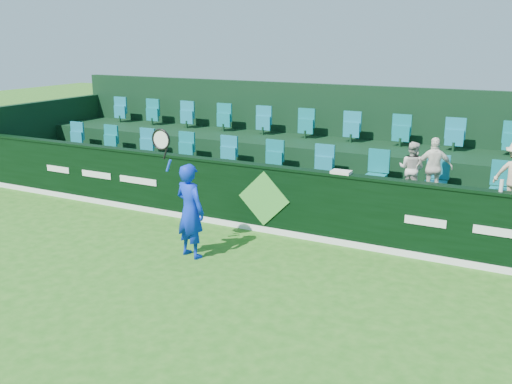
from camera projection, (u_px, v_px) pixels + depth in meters
The scene contains 12 objects.
ground at pixel (139, 314), 8.00m from camera, with size 60.00×60.00×0.00m, color #226417.
sponsor_hoarding at pixel (266, 198), 11.24m from camera, with size 16.00×0.25×1.35m.
stand_tier_front at pixel (289, 198), 12.26m from camera, with size 16.00×2.00×0.80m, color black.
stand_tier_back at pixel (321, 169), 13.81m from camera, with size 16.00×1.80×1.30m, color black.
stand_rear at pixel (329, 143), 14.04m from camera, with size 16.00×4.10×2.60m.
seat_row_front at pixel (297, 163), 12.41m from camera, with size 13.50×0.50×0.60m, color #16768C.
seat_row_back at pixel (327, 128), 13.82m from camera, with size 13.50×0.50×0.60m, color #16768C.
tennis_player at pixel (190, 210), 9.90m from camera, with size 1.07×0.54×2.31m.
spectator_left at pixel (411, 169), 10.90m from camera, with size 0.51×0.39×1.04m, color beige.
spectator_middle at pixel (434, 168), 10.70m from camera, with size 0.68×0.28×1.16m, color white.
towel at pixel (341, 172), 10.38m from camera, with size 0.36×0.23×0.05m, color silver.
drinks_bottle at pixel (501, 186), 9.16m from camera, with size 0.06×0.06×0.20m, color silver.
Camera 1 is at (4.80, -5.68, 3.79)m, focal length 40.00 mm.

